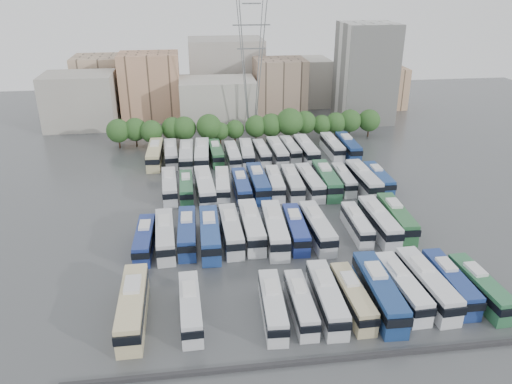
{
  "coord_description": "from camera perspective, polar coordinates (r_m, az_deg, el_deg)",
  "views": [
    {
      "loc": [
        -13.55,
        -72.81,
        37.98
      ],
      "look_at": [
        -2.93,
        5.63,
        3.0
      ],
      "focal_mm": 35.0,
      "sensor_mm": 36.0,
      "label": 1
    }
  ],
  "objects": [
    {
      "name": "bus_r2_s6",
      "position": [
        93.03,
        0.24,
        1.11
      ],
      "size": [
        3.09,
        13.21,
        4.13
      ],
      "rotation": [
        0.0,
        0.0,
        0.02
      ],
      "color": "navy",
      "rests_on": "ground"
    },
    {
      "name": "bus_r0_s0",
      "position": [
        61.74,
        -13.89,
        -12.53
      ],
      "size": [
        3.0,
        13.51,
        4.23
      ],
      "rotation": [
        0.0,
        0.0,
        0.0
      ],
      "color": "beige",
      "rests_on": "ground"
    },
    {
      "name": "ground",
      "position": [
        83.23,
        2.52,
        -3.33
      ],
      "size": [
        220.0,
        220.0,
        0.0
      ],
      "primitive_type": "plane",
      "color": "#424447",
      "rests_on": "ground"
    },
    {
      "name": "bus_r3_s7",
      "position": [
        109.81,
        0.66,
        4.56
      ],
      "size": [
        2.83,
        11.23,
        3.5
      ],
      "rotation": [
        0.0,
        0.0,
        0.04
      ],
      "color": "silver",
      "rests_on": "ground"
    },
    {
      "name": "bus_r0_s7",
      "position": [
        62.33,
        8.07,
        -11.8
      ],
      "size": [
        3.02,
        12.44,
        3.88
      ],
      "rotation": [
        0.0,
        0.0,
        -0.03
      ],
      "color": "silver",
      "rests_on": "ground"
    },
    {
      "name": "bus_r3_s0",
      "position": [
        110.01,
        -11.48,
        4.28
      ],
      "size": [
        3.24,
        13.32,
        4.16
      ],
      "rotation": [
        0.0,
        0.0,
        -0.03
      ],
      "color": "#CCC18C",
      "rests_on": "ground"
    },
    {
      "name": "bus_r0_s5",
      "position": [
        60.72,
        1.92,
        -12.8
      ],
      "size": [
        3.04,
        11.53,
        3.58
      ],
      "rotation": [
        0.0,
        0.0,
        -0.05
      ],
      "color": "silver",
      "rests_on": "ground"
    },
    {
      "name": "bus_r1_s2",
      "position": [
        76.51,
        -7.88,
        -4.55
      ],
      "size": [
        2.89,
        12.35,
        3.86
      ],
      "rotation": [
        0.0,
        0.0,
        -0.02
      ],
      "color": "navy",
      "rests_on": "ground"
    },
    {
      "name": "bus_r2_s3",
      "position": [
        91.39,
        -5.88,
        0.58
      ],
      "size": [
        3.61,
        13.67,
        4.25
      ],
      "rotation": [
        0.0,
        0.0,
        0.05
      ],
      "color": "silver",
      "rests_on": "ground"
    },
    {
      "name": "bus_r0_s8",
      "position": [
        63.15,
        10.97,
        -11.65
      ],
      "size": [
        2.73,
        11.53,
        3.6
      ],
      "rotation": [
        0.0,
        0.0,
        0.02
      ],
      "color": "#C3B586",
      "rests_on": "ground"
    },
    {
      "name": "bus_r0_s6",
      "position": [
        61.41,
        5.13,
        -12.52
      ],
      "size": [
        2.48,
        10.83,
        3.39
      ],
      "rotation": [
        0.0,
        0.0,
        -0.01
      ],
      "color": "silver",
      "rests_on": "ground"
    },
    {
      "name": "bus_r3_s1",
      "position": [
        110.16,
        -9.69,
        4.37
      ],
      "size": [
        3.2,
        12.35,
        3.84
      ],
      "rotation": [
        0.0,
        0.0,
        0.04
      ],
      "color": "silver",
      "rests_on": "ground"
    },
    {
      "name": "parapet",
      "position": [
        56.5,
        8.67,
        -18.4
      ],
      "size": [
        56.0,
        0.5,
        0.5
      ],
      "primitive_type": "cube",
      "color": "#2D2D30",
      "rests_on": "ground"
    },
    {
      "name": "tree_line",
      "position": [
        120.53,
        -0.85,
        7.59
      ],
      "size": [
        66.31,
        7.73,
        8.34
      ],
      "color": "black",
      "rests_on": "ground"
    },
    {
      "name": "bus_r2_s7",
      "position": [
        93.59,
        2.17,
        1.07
      ],
      "size": [
        2.92,
        11.64,
        3.63
      ],
      "rotation": [
        0.0,
        0.0,
        -0.03
      ],
      "color": "silver",
      "rests_on": "ground"
    },
    {
      "name": "bus_r3_s3",
      "position": [
        107.92,
        -6.19,
        4.28
      ],
      "size": [
        3.66,
        13.8,
        4.29
      ],
      "rotation": [
        0.0,
        0.0,
        -0.05
      ],
      "color": "silver",
      "rests_on": "ground"
    },
    {
      "name": "bus_r1_s12",
      "position": [
        83.05,
        15.74,
        -2.82
      ],
      "size": [
        3.35,
        12.93,
        4.02
      ],
      "rotation": [
        0.0,
        0.0,
        -0.04
      ],
      "color": "#2A6437",
      "rests_on": "ground"
    },
    {
      "name": "bus_r1_s10",
      "position": [
        80.24,
        11.46,
        -3.56
      ],
      "size": [
        2.64,
        11.05,
        3.45
      ],
      "rotation": [
        0.0,
        0.0,
        -0.02
      ],
      "color": "silver",
      "rests_on": "ground"
    },
    {
      "name": "bus_r1_s8",
      "position": [
        77.62,
        6.98,
        -3.99
      ],
      "size": [
        3.22,
        12.92,
        4.03
      ],
      "rotation": [
        0.0,
        0.0,
        0.03
      ],
      "color": "silver",
      "rests_on": "ground"
    },
    {
      "name": "bus_r3_s8",
      "position": [
        109.9,
        2.45,
        4.67
      ],
      "size": [
        3.11,
        12.59,
        3.93
      ],
      "rotation": [
        0.0,
        0.0,
        0.03
      ],
      "color": "silver",
      "rests_on": "ground"
    },
    {
      "name": "bus_r3_s6",
      "position": [
        108.89,
        -1.06,
        4.48
      ],
      "size": [
        3.22,
        12.36,
        3.84
      ],
      "rotation": [
        0.0,
        0.0,
        -0.05
      ],
      "color": "silver",
      "rests_on": "ground"
    },
    {
      "name": "bus_r3_s10",
      "position": [
        111.07,
        5.75,
        4.84
      ],
      "size": [
        3.23,
        13.31,
        4.15
      ],
      "rotation": [
        0.0,
        0.0,
        0.03
      ],
      "color": "silver",
      "rests_on": "ground"
    },
    {
      "name": "bus_r3_s12",
      "position": [
        114.58,
        8.69,
        5.2
      ],
      "size": [
        2.76,
        12.25,
        3.84
      ],
      "rotation": [
        0.0,
        0.0,
        0.01
      ],
      "color": "silver",
      "rests_on": "ground"
    },
    {
      "name": "bus_r0_s12",
      "position": [
        69.08,
        21.29,
        -9.55
      ],
      "size": [
        2.69,
        12.0,
        3.76
      ],
      "rotation": [
        0.0,
        0.0,
        -0.01
      ],
      "color": "navy",
      "rests_on": "ground"
    },
    {
      "name": "bus_r1_s0",
      "position": [
        75.99,
        -12.62,
        -5.26
      ],
      "size": [
        2.83,
        11.47,
        3.58
      ],
      "rotation": [
        0.0,
        0.0,
        -0.03
      ],
      "color": "navy",
      "rests_on": "ground"
    },
    {
      "name": "bus_r0_s2",
      "position": [
        60.94,
        -7.51,
        -12.88
      ],
      "size": [
        2.82,
        11.43,
        3.56
      ],
      "rotation": [
        0.0,
        0.0,
        0.03
      ],
      "color": "silver",
      "rests_on": "ground"
    },
    {
      "name": "bus_r2_s1",
      "position": [
        93.36,
        -9.86,
        0.71
      ],
      "size": [
        3.21,
        12.23,
        3.8
      ],
      "rotation": [
        0.0,
        0.0,
        0.05
      ],
      "color": "silver",
      "rests_on": "ground"
    },
    {
      "name": "bus_r3_s2",
      "position": [
        107.85,
        -7.95,
        4.13
      ],
      "size": [
        3.15,
        13.2,
        4.12
      ],
      "rotation": [
        0.0,
        0.0,
        -0.02
      ],
      "color": "silver",
      "rests_on": "ground"
    },
    {
      "name": "bus_r2_s2",
      "position": [
        92.67,
        -7.97,
        0.56
      ],
      "size": [
        2.49,
        11.15,
        3.49
      ],
      "rotation": [
        0.0,
        0.0,
        0.01
      ],
      "color": "#2B653E",
      "rests_on": "ground"
    },
    {
      "name": "bus_r3_s5",
      "position": [
        108.04,
        -2.69,
        4.25
      ],
      "size": [
        2.8,
        11.69,
        3.65
      ],
      "rotation": [
        0.0,
        0.0,
        0.02
      ],
      "color": "silver",
      "rests_on": "ground"
    },
    {
      "name": "electricity_pylon",
      "position": [
        125.29,
        -0.51,
        14.97
      ],
      "size": [
        9.0,
        6.91,
        33.83
      ],
      "color": "slate",
      "rests_on": "ground"
    },
    {
      "name": "bus_r2_s10",
      "position": [
        95.14,
        8.05,
        1.42
      ],
      "size": [
        3.24,
        13.5,
        4.21
      ],
      "rotation": [
        0.0,
        0.0,
        -0.02
      ],
      "color": "#2C6741",
      "rests_on": "ground"
    },
    {
      "name": "bus_r2_s4",
      "position": [
        92.88,
        -3.85,
        0.87
      ],
      "size": [
        3.13,
        11.89,
        3.7
      ],
      "rotation": [
        0.0,
        0.0,
        -0.05
      ],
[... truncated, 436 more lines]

